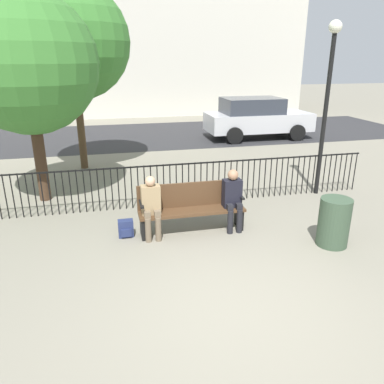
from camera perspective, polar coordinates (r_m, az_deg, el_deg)
The scene contains 12 objects.
ground_plane at distance 5.18m, azimuth 6.27°, elevation -17.30°, with size 80.00×80.00×0.00m, color gray.
park_bench at distance 7.02m, azimuth -0.15°, elevation -2.08°, with size 1.99×0.45×0.92m.
seated_person_0 at distance 6.72m, azimuth -6.23°, elevation -1.88°, with size 0.34×0.39×1.16m.
seated_person_1 at distance 7.04m, azimuth 6.22°, elevation -0.73°, with size 0.34×0.39×1.18m.
backpack at distance 7.00m, azimuth -10.05°, elevation -5.52°, with size 0.27×0.20×0.32m.
fence_railing at distance 8.25m, azimuth -2.38°, elevation 1.73°, with size 9.01×0.03×0.95m.
tree_0 at distance 8.84m, azimuth -23.86°, elevation 17.45°, with size 2.94×2.94×4.48m.
tree_1 at distance 11.28m, azimuth -17.80°, elevation 20.97°, with size 3.11×3.11×5.08m.
lamp_post at distance 9.12m, azimuth 20.08°, elevation 15.04°, with size 0.28×0.28×3.87m.
street_surface at distance 16.24m, azimuth -7.77°, elevation 8.56°, with size 24.00×6.00×0.01m.
parked_car_0 at distance 15.62m, azimuth 9.79°, elevation 11.14°, with size 4.20×1.94×1.62m.
trash_bin at distance 6.95m, azimuth 20.81°, elevation -4.32°, with size 0.54×0.54×0.86m.
Camera 1 is at (-1.45, -3.88, 3.11)m, focal length 35.00 mm.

